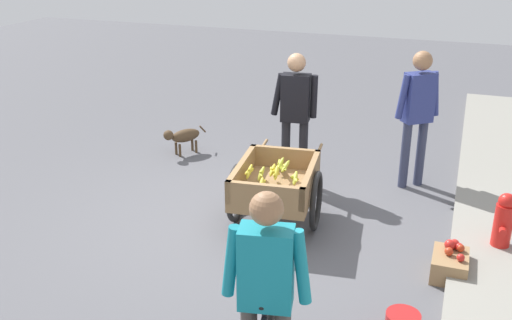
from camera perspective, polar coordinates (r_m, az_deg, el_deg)
name	(u,v)px	position (r m, az deg, el deg)	size (l,w,h in m)	color
ground_plane	(243,224)	(6.49, -1.23, -6.20)	(24.00, 24.00, 0.00)	#56565B
fruit_cart	(275,187)	(6.33, 1.88, -2.58)	(1.72, 1.01, 0.71)	#937047
vendor_person	(295,107)	(7.19, 3.81, 5.09)	(0.24, 0.56, 1.64)	black
cyclist_person	(266,284)	(3.81, 0.96, -11.84)	(0.26, 0.57, 1.57)	#4C4742
dog	(183,136)	(8.39, -7.02, 2.30)	(0.58, 0.42, 0.40)	#4C3823
fire_hydrant	(503,225)	(6.23, 22.66, -5.83)	(0.25, 0.25, 0.67)	red
apple_crate	(450,264)	(5.83, 18.15, -9.44)	(0.44, 0.32, 0.32)	#99754C
bystander_person	(418,107)	(7.32, 15.29, 4.94)	(0.37, 0.48, 1.69)	#333851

